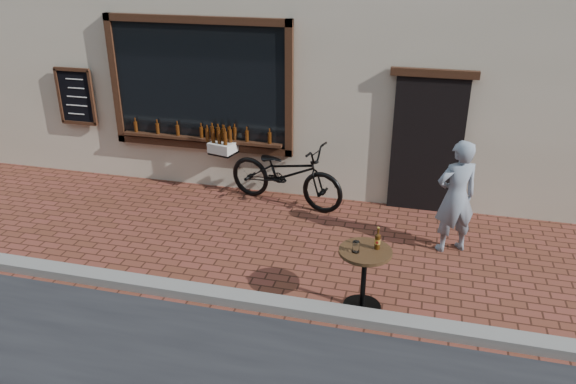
# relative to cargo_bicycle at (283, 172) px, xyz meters

# --- Properties ---
(ground) EXTENTS (90.00, 90.00, 0.00)m
(ground) POSITION_rel_cargo_bicycle_xyz_m (0.36, -3.12, -0.56)
(ground) COLOR #5A2B1D
(ground) RESTS_ON ground
(kerb) EXTENTS (90.00, 0.25, 0.12)m
(kerb) POSITION_rel_cargo_bicycle_xyz_m (0.36, -2.92, -0.50)
(kerb) COLOR slate
(kerb) RESTS_ON ground
(cargo_bicycle) EXTENTS (2.53, 1.22, 1.17)m
(cargo_bicycle) POSITION_rel_cargo_bicycle_xyz_m (0.00, 0.00, 0.00)
(cargo_bicycle) COLOR black
(cargo_bicycle) RESTS_ON ground
(bistro_table) EXTENTS (0.63, 0.63, 1.07)m
(bistro_table) POSITION_rel_cargo_bicycle_xyz_m (1.69, -2.63, 0.02)
(bistro_table) COLOR black
(bistro_table) RESTS_ON ground
(pedestrian) EXTENTS (0.72, 0.63, 1.65)m
(pedestrian) POSITION_rel_cargo_bicycle_xyz_m (2.72, -0.91, 0.27)
(pedestrian) COLOR gray
(pedestrian) RESTS_ON ground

